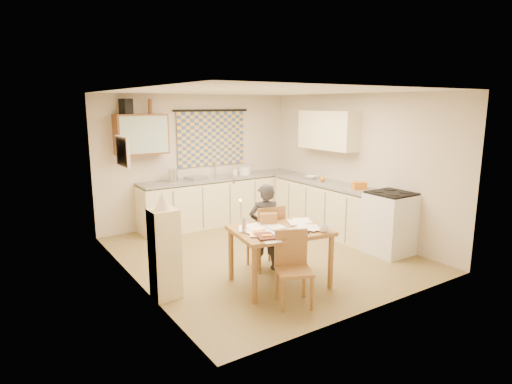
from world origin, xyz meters
TOP-DOWN VIEW (x-y plane):
  - floor at (0.00, 0.00)m, footprint 4.00×4.50m
  - ceiling at (0.00, 0.00)m, footprint 4.00×4.50m
  - wall_back at (0.00, 2.26)m, footprint 4.00×0.02m
  - wall_front at (0.00, -2.26)m, footprint 4.00×0.02m
  - wall_left at (-2.01, 0.00)m, footprint 0.02×4.50m
  - wall_right at (2.01, 0.00)m, footprint 0.02×4.50m
  - window_blind at (0.30, 2.22)m, footprint 1.45×0.03m
  - curtain_rod at (0.30, 2.20)m, footprint 1.60×0.04m
  - wall_cabinet at (-1.15, 2.08)m, footprint 0.90×0.34m
  - wall_cabinet_glass at (-1.15, 1.91)m, footprint 0.84×0.02m
  - upper_cabinet_right at (1.83, 0.55)m, footprint 0.34×1.30m
  - framed_print at (-1.97, 0.40)m, footprint 0.04×0.50m
  - print_canvas at (-1.95, 0.40)m, footprint 0.01×0.42m
  - counter_back at (0.38, 1.95)m, footprint 3.30×0.62m
  - counter_right at (1.70, 0.10)m, footprint 0.62×2.95m
  - stove at (1.70, -1.07)m, footprint 0.64×0.64m
  - sink at (0.32, 1.95)m, footprint 0.68×0.63m
  - tap at (0.33, 2.13)m, footprint 0.03×0.03m
  - dish_rack at (-0.19, 1.95)m, footprint 0.41×0.38m
  - kettle at (-0.65, 1.95)m, footprint 0.19×0.19m
  - mixing_bowl at (0.89, 1.95)m, footprint 0.27×0.27m
  - soap_bottle at (0.69, 2.00)m, footprint 0.10×0.10m
  - bowl at (1.70, 0.84)m, footprint 0.35×0.35m
  - orange_bag at (1.70, -0.39)m, footprint 0.27×0.24m
  - fruit_orange at (1.65, 0.46)m, footprint 0.10×0.10m
  - speaker at (-1.39, 2.08)m, footprint 0.21×0.24m
  - bottle_green at (-1.33, 2.08)m, footprint 0.07×0.07m
  - bottle_brown at (-0.97, 2.08)m, footprint 0.08×0.08m
  - dining_table at (-0.45, -1.09)m, footprint 1.30×1.07m
  - chair_far at (-0.29, -0.52)m, footprint 0.46×0.46m
  - chair_near at (-0.67, -1.65)m, footprint 0.52×0.52m
  - person at (-0.34, -0.58)m, footprint 0.65×0.59m
  - shelf_stand at (-1.84, -0.64)m, footprint 0.32×0.30m
  - lampshade at (-1.84, -0.64)m, footprint 0.20×0.20m
  - letter_rack at (-0.48, -0.86)m, footprint 0.24×0.19m
  - mug at (-0.08, -1.50)m, footprint 0.13×0.13m
  - magazine at (-0.92, -1.26)m, footprint 0.37×0.40m
  - book at (-0.89, -1.11)m, footprint 0.36×0.38m
  - orange_box at (-0.82, -1.32)m, footprint 0.14×0.13m
  - eyeglasses at (-0.34, -1.43)m, footprint 0.13×0.05m
  - candle_holder at (-0.91, -0.96)m, footprint 0.06×0.06m
  - candle at (-0.95, -0.93)m, footprint 0.03×0.03m
  - candle_flame at (-0.97, -0.95)m, footprint 0.02×0.02m
  - papers at (-0.52, -1.08)m, footprint 1.17×0.88m

SIDE VIEW (x-z plane):
  - floor at x=0.00m, z-range -0.02..0.00m
  - chair_near at x=-0.67m, z-range -0.17..0.71m
  - chair_far at x=-0.29m, z-range -0.18..0.76m
  - dining_table at x=-0.45m, z-range 0.00..0.75m
  - counter_right at x=1.70m, z-range -0.01..0.91m
  - counter_back at x=0.38m, z-range -0.01..0.91m
  - stove at x=1.70m, z-range 0.00..0.98m
  - shelf_stand at x=-1.84m, z-range 0.00..1.10m
  - person at x=-0.34m, z-range 0.00..1.25m
  - eyeglasses at x=-0.34m, z-range 0.75..0.77m
  - book at x=-0.89m, z-range 0.75..0.77m
  - papers at x=-0.52m, z-range 0.75..0.77m
  - magazine at x=-0.92m, z-range 0.75..0.78m
  - orange_box at x=-0.82m, z-range 0.75..0.79m
  - mug at x=-0.08m, z-range 0.75..0.84m
  - letter_rack at x=-0.48m, z-range 0.75..0.91m
  - candle_holder at x=-0.91m, z-range 0.75..0.93m
  - sink at x=0.32m, z-range 0.83..0.93m
  - bowl at x=1.70m, z-range 0.92..0.97m
  - dish_rack at x=-0.19m, z-range 0.92..0.98m
  - fruit_orange at x=1.65m, z-range 0.92..1.02m
  - orange_bag at x=1.70m, z-range 0.92..1.04m
  - mixing_bowl at x=0.89m, z-range 0.92..1.08m
  - soap_bottle at x=0.69m, z-range 0.92..1.09m
  - kettle at x=-0.65m, z-range 0.92..1.16m
  - candle at x=-0.95m, z-range 0.93..1.15m
  - tap at x=0.33m, z-range 0.92..1.20m
  - candle_flame at x=-0.97m, z-range 1.15..1.17m
  - lampshade at x=-1.84m, z-range 1.10..1.32m
  - wall_back at x=0.00m, z-range 0.00..2.50m
  - wall_front at x=0.00m, z-range 0.00..2.50m
  - wall_left at x=-2.01m, z-range 0.00..2.50m
  - wall_right at x=2.01m, z-range 0.00..2.50m
  - window_blind at x=0.30m, z-range 1.12..2.17m
  - framed_print at x=-1.97m, z-range 1.50..1.90m
  - print_canvas at x=-1.95m, z-range 1.54..1.86m
  - wall_cabinet at x=-1.15m, z-range 1.45..2.15m
  - wall_cabinet_glass at x=-1.15m, z-range 1.48..2.12m
  - upper_cabinet_right at x=1.83m, z-range 1.50..2.20m
  - curtain_rod at x=0.30m, z-range 2.18..2.22m
  - speaker at x=-1.39m, z-range 2.15..2.41m
  - bottle_green at x=-1.33m, z-range 2.15..2.41m
  - bottle_brown at x=-0.97m, z-range 2.15..2.41m
  - ceiling at x=0.00m, z-range 2.50..2.52m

